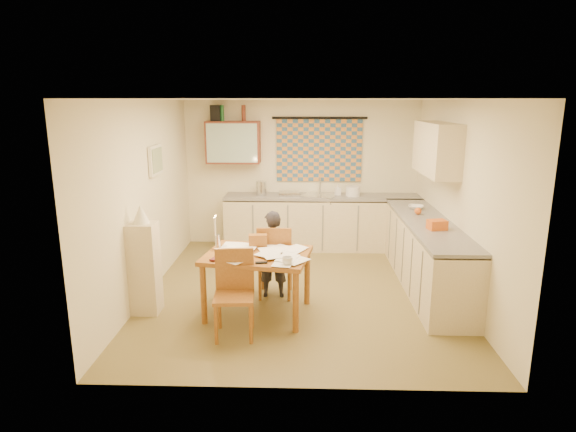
{
  "coord_description": "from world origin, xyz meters",
  "views": [
    {
      "loc": [
        0.02,
        -6.04,
        2.49
      ],
      "look_at": [
        -0.17,
        0.2,
        0.98
      ],
      "focal_mm": 30.0,
      "sensor_mm": 36.0,
      "label": 1
    }
  ],
  "objects_px": {
    "person": "(273,254)",
    "chair_far": "(275,274)",
    "counter_right": "(425,254)",
    "shelf_stand": "(145,268)",
    "dining_table": "(258,283)",
    "stove": "(446,282)",
    "counter_back": "(322,222)"
  },
  "relations": [
    {
      "from": "counter_right",
      "to": "stove",
      "type": "xyz_separation_m",
      "value": [
        0.0,
        -0.99,
        -0.02
      ]
    },
    {
      "from": "counter_back",
      "to": "person",
      "type": "distance_m",
      "value": 2.25
    },
    {
      "from": "dining_table",
      "to": "chair_far",
      "type": "distance_m",
      "value": 0.57
    },
    {
      "from": "counter_back",
      "to": "stove",
      "type": "relative_size",
      "value": 3.85
    },
    {
      "from": "counter_right",
      "to": "chair_far",
      "type": "relative_size",
      "value": 3.08
    },
    {
      "from": "stove",
      "to": "person",
      "type": "bearing_deg",
      "value": 165.12
    },
    {
      "from": "stove",
      "to": "person",
      "type": "xyz_separation_m",
      "value": [
        -2.06,
        0.55,
        0.14
      ]
    },
    {
      "from": "stove",
      "to": "chair_far",
      "type": "relative_size",
      "value": 0.9
    },
    {
      "from": "dining_table",
      "to": "shelf_stand",
      "type": "relative_size",
      "value": 1.19
    },
    {
      "from": "counter_back",
      "to": "stove",
      "type": "bearing_deg",
      "value": -63.43
    },
    {
      "from": "counter_back",
      "to": "counter_right",
      "type": "height_order",
      "value": "same"
    },
    {
      "from": "chair_far",
      "to": "stove",
      "type": "bearing_deg",
      "value": 165.6
    },
    {
      "from": "dining_table",
      "to": "counter_right",
      "type": "bearing_deg",
      "value": 33.27
    },
    {
      "from": "dining_table",
      "to": "shelf_stand",
      "type": "xyz_separation_m",
      "value": [
        -1.34,
        -0.0,
        0.17
      ]
    },
    {
      "from": "counter_right",
      "to": "shelf_stand",
      "type": "bearing_deg",
      "value": -164.74
    },
    {
      "from": "counter_right",
      "to": "chair_far",
      "type": "xyz_separation_m",
      "value": [
        -2.02,
        -0.42,
        -0.15
      ]
    },
    {
      "from": "counter_back",
      "to": "dining_table",
      "type": "xyz_separation_m",
      "value": [
        -0.86,
        -2.66,
        -0.07
      ]
    },
    {
      "from": "stove",
      "to": "chair_far",
      "type": "height_order",
      "value": "chair_far"
    },
    {
      "from": "counter_back",
      "to": "counter_right",
      "type": "relative_size",
      "value": 1.12
    },
    {
      "from": "stove",
      "to": "dining_table",
      "type": "xyz_separation_m",
      "value": [
        -2.2,
        0.02,
        -0.05
      ]
    },
    {
      "from": "dining_table",
      "to": "person",
      "type": "xyz_separation_m",
      "value": [
        0.15,
        0.52,
        0.19
      ]
    },
    {
      "from": "counter_back",
      "to": "stove",
      "type": "height_order",
      "value": "counter_back"
    },
    {
      "from": "person",
      "to": "chair_far",
      "type": "bearing_deg",
      "value": -156.78
    },
    {
      "from": "counter_right",
      "to": "chair_far",
      "type": "height_order",
      "value": "chair_far"
    },
    {
      "from": "counter_right",
      "to": "dining_table",
      "type": "bearing_deg",
      "value": -156.34
    },
    {
      "from": "counter_right",
      "to": "dining_table",
      "type": "xyz_separation_m",
      "value": [
        -2.2,
        -0.96,
        -0.07
      ]
    },
    {
      "from": "chair_far",
      "to": "person",
      "type": "xyz_separation_m",
      "value": [
        -0.03,
        -0.02,
        0.27
      ]
    },
    {
      "from": "stove",
      "to": "chair_far",
      "type": "bearing_deg",
      "value": 164.48
    },
    {
      "from": "stove",
      "to": "chair_far",
      "type": "xyz_separation_m",
      "value": [
        -2.02,
        0.56,
        -0.13
      ]
    },
    {
      "from": "counter_back",
      "to": "counter_right",
      "type": "xyz_separation_m",
      "value": [
        1.34,
        -1.7,
        -0.0
      ]
    },
    {
      "from": "chair_far",
      "to": "person",
      "type": "distance_m",
      "value": 0.28
    },
    {
      "from": "counter_right",
      "to": "shelf_stand",
      "type": "height_order",
      "value": "shelf_stand"
    }
  ]
}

